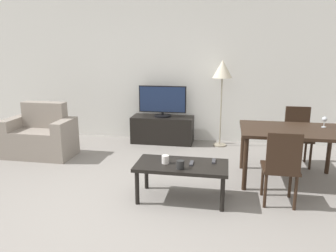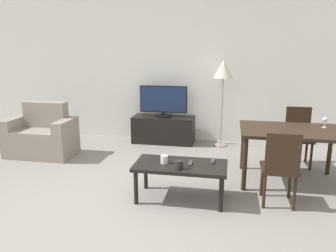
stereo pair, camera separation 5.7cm
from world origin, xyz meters
TOP-DOWN VIEW (x-y plane):
  - ground_plane at (0.00, 0.00)m, footprint 18.00×18.00m
  - wall_back at (0.00, 3.24)m, footprint 7.55×0.06m
  - armchair at (-1.83, 1.80)m, footprint 1.10×0.62m
  - tv_stand at (0.01, 2.94)m, footprint 1.15×0.47m
  - tv at (0.01, 2.94)m, footprint 0.89×0.31m
  - coffee_table at (0.70, 0.61)m, footprint 1.08×0.55m
  - dining_table at (2.06, 1.40)m, footprint 1.32×0.90m
  - dining_chair_near at (1.82, 0.64)m, footprint 0.40×0.40m
  - dining_chair_far at (2.29, 2.15)m, footprint 0.40×0.40m
  - floor_lamp at (1.10, 2.91)m, footprint 0.35×0.35m
  - remote_primary at (0.82, 0.62)m, footprint 0.04×0.15m
  - remote_secondary at (1.07, 0.74)m, footprint 0.04×0.15m
  - cup_white_near at (0.51, 0.59)m, footprint 0.09×0.09m
  - cup_colored_far at (0.71, 0.44)m, footprint 0.09×0.09m
  - wine_glass_left at (2.49, 1.57)m, footprint 0.07×0.07m

SIDE VIEW (x-z plane):
  - ground_plane at x=0.00m, z-range 0.00..0.00m
  - tv_stand at x=0.01m, z-range 0.00..0.50m
  - armchair at x=-1.83m, z-range -0.12..0.77m
  - coffee_table at x=0.70m, z-range 0.17..0.61m
  - remote_primary at x=0.82m, z-range 0.44..0.46m
  - remote_secondary at x=1.07m, z-range 0.44..0.46m
  - dining_chair_near at x=1.82m, z-range 0.05..0.94m
  - dining_chair_far at x=2.29m, z-range 0.05..0.94m
  - cup_white_near at x=0.51m, z-range 0.44..0.54m
  - cup_colored_far at x=0.71m, z-range 0.44..0.54m
  - dining_table at x=2.06m, z-range 0.28..1.01m
  - tv at x=0.01m, z-range 0.50..1.08m
  - wine_glass_left at x=2.49m, z-range 0.76..0.91m
  - floor_lamp at x=1.10m, z-range 0.56..2.13m
  - wall_back at x=0.00m, z-range 0.00..2.70m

